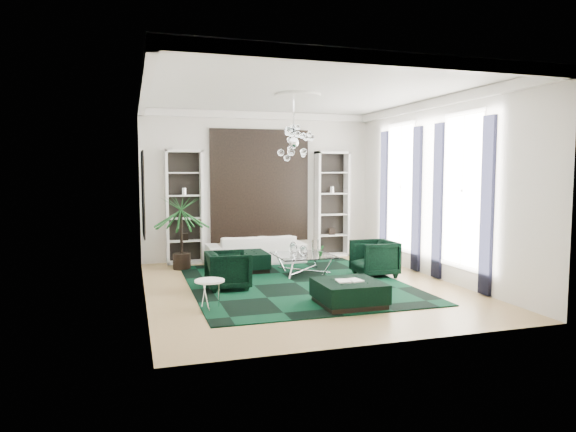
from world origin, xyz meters
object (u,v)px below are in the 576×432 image
object	(u,v)px
armchair_right	(374,258)
ottoman_front	(349,293)
sofa	(256,249)
palm	(181,221)
side_table	(210,295)
ottoman_side	(245,262)
coffee_table	(304,264)
armchair_left	(228,270)

from	to	relation	value
armchair_right	ottoman_front	bearing A→B (deg)	-35.89
sofa	palm	bearing A→B (deg)	7.82
side_table	ottoman_side	bearing A→B (deg)	67.36
palm	armchair_right	bearing A→B (deg)	-27.49
sofa	ottoman_front	size ratio (longest dim) A/B	2.27
coffee_table	side_table	bearing A→B (deg)	-136.28
coffee_table	sofa	bearing A→B (deg)	114.25
ottoman_side	ottoman_front	xyz separation A→B (m)	(1.05, -3.44, -0.01)
sofa	armchair_right	bearing A→B (deg)	132.44
coffee_table	ottoman_side	world-z (taller)	ottoman_side
armchair_right	palm	size ratio (longest dim) A/B	0.39
ottoman_front	side_table	world-z (taller)	side_table
coffee_table	side_table	size ratio (longest dim) A/B	2.51
coffee_table	armchair_right	bearing A→B (deg)	-26.88
coffee_table	side_table	world-z (taller)	side_table
armchair_left	ottoman_front	world-z (taller)	armchair_left
sofa	side_table	xyz separation A→B (m)	(-1.72, -3.93, -0.11)
coffee_table	ottoman_front	xyz separation A→B (m)	(-0.15, -2.81, -0.00)
armchair_left	side_table	distance (m)	1.45
ottoman_side	armchair_right	bearing A→B (deg)	-27.25
armchair_left	armchair_right	xyz separation A→B (m)	(3.26, 0.30, 0.02)
ottoman_side	side_table	world-z (taller)	side_table
palm	sofa	bearing A→B (deg)	7.82
ottoman_front	side_table	size ratio (longest dim) A/B	2.13
armchair_right	side_table	xyz separation A→B (m)	(-3.82, -1.63, -0.16)
coffee_table	ottoman_front	world-z (taller)	coffee_table
palm	coffee_table	bearing A→B (deg)	-27.82
armchair_right	side_table	bearing A→B (deg)	-66.85
sofa	side_table	world-z (taller)	sofa
ottoman_side	side_table	distance (m)	3.21
coffee_table	palm	world-z (taller)	palm
armchair_right	coffee_table	xyz separation A→B (m)	(-1.38, 0.70, -0.18)
sofa	ottoman_side	bearing A→B (deg)	63.30
armchair_left	ottoman_front	bearing A→B (deg)	-136.29
ottoman_side	sofa	bearing A→B (deg)	63.30
armchair_right	ottoman_side	distance (m)	2.91
sofa	palm	xyz separation A→B (m)	(-1.83, -0.25, 0.77)
coffee_table	ottoman_front	size ratio (longest dim) A/B	1.18
ottoman_front	palm	xyz separation A→B (m)	(-2.40, 4.16, 0.91)
coffee_table	ottoman_side	distance (m)	1.36
armchair_left	coffee_table	world-z (taller)	armchair_left
armchair_left	armchair_right	size ratio (longest dim) A/B	0.94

